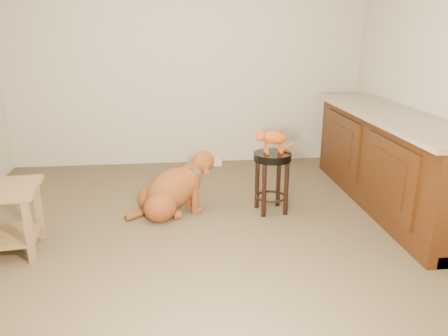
{
  "coord_description": "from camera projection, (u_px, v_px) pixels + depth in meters",
  "views": [
    {
      "loc": [
        -0.16,
        -3.61,
        1.72
      ],
      "look_at": [
        0.28,
        0.3,
        0.45
      ],
      "focal_mm": 35.0,
      "sensor_mm": 36.0,
      "label": 1
    }
  ],
  "objects": [
    {
      "name": "floor",
      "position": [
        198.0,
        226.0,
        3.96
      ],
      "size": [
        4.5,
        4.0,
        0.01
      ],
      "primitive_type": "cube",
      "color": "brown",
      "rests_on": "ground"
    },
    {
      "name": "room_shell",
      "position": [
        194.0,
        33.0,
        3.45
      ],
      "size": [
        4.54,
        4.04,
        2.62
      ],
      "color": "#BDB698",
      "rests_on": "ground"
    },
    {
      "name": "cabinet_run",
      "position": [
        391.0,
        163.0,
        4.32
      ],
      "size": [
        0.7,
        2.56,
        0.94
      ],
      "color": "#3F1F0B",
      "rests_on": "ground"
    },
    {
      "name": "padded_stool",
      "position": [
        272.0,
        170.0,
        4.17
      ],
      "size": [
        0.36,
        0.36,
        0.59
      ],
      "rotation": [
        0.0,
        0.0,
        0.11
      ],
      "color": "black",
      "rests_on": "ground"
    },
    {
      "name": "wood_stool",
      "position": [
        339.0,
        143.0,
        5.45
      ],
      "size": [
        0.41,
        0.41,
        0.67
      ],
      "rotation": [
        0.0,
        0.0,
        -0.14
      ],
      "color": "brown",
      "rests_on": "ground"
    },
    {
      "name": "side_table",
      "position": [
        4.0,
        210.0,
        3.39
      ],
      "size": [
        0.59,
        0.59,
        0.56
      ],
      "rotation": [
        0.0,
        0.0,
        0.11
      ],
      "color": "brown",
      "rests_on": "ground"
    },
    {
      "name": "golden_retriever",
      "position": [
        173.0,
        191.0,
        4.17
      ],
      "size": [
        0.96,
        0.58,
        0.63
      ],
      "rotation": [
        0.0,
        0.0,
        0.31
      ],
      "color": "brown",
      "rests_on": "ground"
    },
    {
      "name": "tabby_kitten",
      "position": [
        272.0,
        138.0,
        4.07
      ],
      "size": [
        0.41,
        0.19,
        0.26
      ],
      "rotation": [
        0.0,
        0.0,
        0.11
      ],
      "color": "#9A3E0F",
      "rests_on": "padded_stool"
    }
  ]
}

